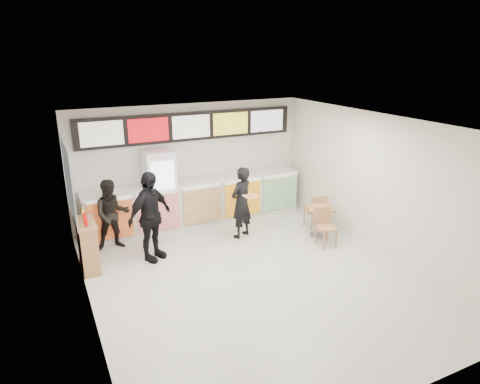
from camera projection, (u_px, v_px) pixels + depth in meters
floor at (254, 278)px, 8.35m from camera, size 7.00×7.00×0.00m
ceiling at (256, 125)px, 7.40m from camera, size 7.00×7.00×0.00m
wall_back at (191, 163)px, 10.86m from camera, size 6.00×0.00×6.00m
wall_left at (84, 235)px, 6.63m from camera, size 0.00×7.00×7.00m
wall_right at (379, 185)px, 9.12m from camera, size 0.00×7.00×7.00m
service_counter at (197, 202)px, 10.81m from camera, size 5.56×0.77×1.14m
menu_board at (190, 126)px, 10.49m from camera, size 5.50×0.14×0.70m
drinks_fridge at (160, 191)px, 10.30m from camera, size 0.70×0.67×2.00m
mirror_panel at (68, 179)px, 8.65m from camera, size 0.01×2.00×1.50m
customer_main at (241, 203)px, 9.95m from camera, size 0.74×0.63×1.71m
customer_left at (112, 215)px, 9.37m from camera, size 0.81×0.65×1.59m
customer_mid at (150, 217)px, 8.81m from camera, size 1.21×0.97×1.92m
pizza_slice at (250, 196)px, 9.47m from camera, size 0.36×0.36×0.02m
cafe_table at (320, 216)px, 10.08m from camera, size 0.91×1.54×0.87m
condiment_ledge at (88, 245)px, 8.56m from camera, size 0.37×0.90×1.20m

